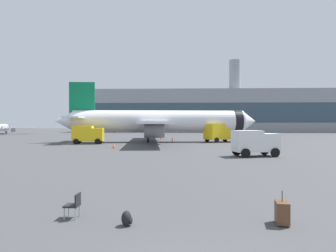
% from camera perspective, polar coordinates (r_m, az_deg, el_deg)
% --- Properties ---
extents(airplane_at_gate, '(35.77, 32.33, 10.50)m').
position_cam_1_polar(airplane_at_gate, '(53.04, -1.90, 0.88)').
color(airplane_at_gate, white).
rests_on(airplane_at_gate, ground).
extents(airplane_taxiing, '(17.42, 18.97, 5.86)m').
position_cam_1_polar(airplane_taxiing, '(105.47, -29.05, -0.25)').
color(airplane_taxiing, silver).
rests_on(airplane_taxiing, ground).
extents(service_truck, '(5.03, 3.01, 2.90)m').
position_cam_1_polar(service_truck, '(49.84, -15.05, -1.46)').
color(service_truck, yellow).
rests_on(service_truck, ground).
extents(fuel_truck, '(6.28, 5.42, 3.20)m').
position_cam_1_polar(fuel_truck, '(53.77, 9.95, -1.14)').
color(fuel_truck, yellow).
rests_on(fuel_truck, ground).
extents(cargo_van, '(4.74, 3.15, 2.60)m').
position_cam_1_polar(cargo_van, '(31.10, 16.21, -2.92)').
color(cargo_van, white).
rests_on(cargo_van, ground).
extents(safety_cone_near, '(0.44, 0.44, 0.66)m').
position_cam_1_polar(safety_cone_near, '(40.25, -10.30, -3.75)').
color(safety_cone_near, '#F2590C').
rests_on(safety_cone_near, ground).
extents(safety_cone_mid, '(0.44, 0.44, 0.72)m').
position_cam_1_polar(safety_cone_mid, '(63.91, -1.31, -2.14)').
color(safety_cone_mid, '#F2590C').
rests_on(safety_cone_mid, ground).
extents(safety_cone_far, '(0.44, 0.44, 0.74)m').
position_cam_1_polar(safety_cone_far, '(55.88, 0.85, -2.51)').
color(safety_cone_far, '#F2590C').
rests_on(safety_cone_far, ground).
extents(rolling_suitcase, '(0.50, 0.70, 1.10)m').
position_cam_1_polar(rolling_suitcase, '(10.81, 20.91, -15.10)').
color(rolling_suitcase, brown).
rests_on(rolling_suitcase, ground).
extents(traveller_backpack, '(0.36, 0.40, 0.48)m').
position_cam_1_polar(traveller_backpack, '(10.14, -7.84, -17.06)').
color(traveller_backpack, black).
rests_on(traveller_backpack, ground).
extents(gate_chair, '(0.49, 0.49, 0.86)m').
position_cam_1_polar(gate_chair, '(11.20, -17.46, -13.97)').
color(gate_chair, black).
rests_on(gate_chair, ground).
extents(terminal_building, '(106.59, 16.65, 28.18)m').
position_cam_1_polar(terminal_building, '(120.13, 11.26, 2.82)').
color(terminal_building, gray).
rests_on(terminal_building, ground).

